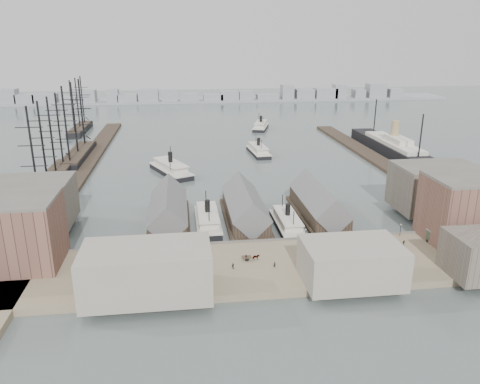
{
  "coord_description": "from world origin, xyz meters",
  "views": [
    {
      "loc": [
        -20.83,
        -132.22,
        60.2
      ],
      "look_at": [
        0.0,
        30.0,
        6.0
      ],
      "focal_mm": 35.0,
      "sensor_mm": 36.0,
      "label": 1
    }
  ],
  "objects": [
    {
      "name": "ferry_shed_west",
      "position": [
        -26.0,
        16.88,
        4.64
      ],
      "size": [
        14.0,
        42.0,
        12.6
      ],
      "color": "#2D231C",
      "rests_on": "ground"
    },
    {
      "name": "sailing_ship_near",
      "position": [
        -76.49,
        69.0,
        2.68
      ],
      "size": [
        8.88,
        61.21,
        36.53
      ],
      "color": "black",
      "rests_on": "ground"
    },
    {
      "name": "pedestrian_6",
      "position": [
        22.34,
        -10.94,
        2.8
      ],
      "size": [
        0.96,
        0.98,
        1.6
      ],
      "primitive_type": "imported",
      "rotation": [
        0.0,
        0.0,
        5.38
      ],
      "color": "black",
      "rests_on": "quay"
    },
    {
      "name": "seawall",
      "position": [
        0.0,
        -5.2,
        1.15
      ],
      "size": [
        180.0,
        1.2,
        2.3
      ],
      "primitive_type": "cube",
      "color": "#59544C",
      "rests_on": "ground"
    },
    {
      "name": "sailing_ship_mid",
      "position": [
        -73.8,
        111.71,
        2.81
      ],
      "size": [
        9.56,
        55.23,
        39.3
      ],
      "color": "black",
      "rests_on": "ground"
    },
    {
      "name": "pedestrian_8",
      "position": [
        42.95,
        -13.77,
        2.85
      ],
      "size": [
        1.05,
        0.56,
        1.7
      ],
      "primitive_type": "imported",
      "rotation": [
        0.0,
        0.0,
        0.15
      ],
      "color": "black",
      "rests_on": "quay"
    },
    {
      "name": "pedestrian_5",
      "position": [
        2.54,
        -22.71,
        2.85
      ],
      "size": [
        0.75,
        0.66,
        1.7
      ],
      "primitive_type": "imported",
      "rotation": [
        0.0,
        0.0,
        0.39
      ],
      "color": "black",
      "rests_on": "quay"
    },
    {
      "name": "ferry_shed_center",
      "position": [
        0.0,
        16.88,
        4.64
      ],
      "size": [
        14.0,
        42.0,
        12.6
      ],
      "color": "#2D231C",
      "rests_on": "ground"
    },
    {
      "name": "lamp_post_far_w",
      "position": [
        -45.0,
        -7.0,
        4.71
      ],
      "size": [
        0.44,
        0.44,
        3.92
      ],
      "color": "black",
      "rests_on": "quay"
    },
    {
      "name": "ferry_docked_west",
      "position": [
        -13.0,
        13.84,
        2.24
      ],
      "size": [
        8.01,
        26.71,
        9.54
      ],
      "color": "black",
      "rests_on": "ground"
    },
    {
      "name": "ground",
      "position": [
        0.0,
        0.0,
        0.0
      ],
      "size": [
        900.0,
        900.0,
        0.0
      ],
      "primitive_type": "plane",
      "color": "#4A5554",
      "rests_on": "ground"
    },
    {
      "name": "lamp_post_near_e",
      "position": [
        15.0,
        -7.0,
        4.71
      ],
      "size": [
        0.44,
        0.44,
        3.92
      ],
      "color": "black",
      "rests_on": "quay"
    },
    {
      "name": "horse_cart_center",
      "position": [
        -2.48,
        -17.45,
        2.8
      ],
      "size": [
        4.83,
        1.51,
        1.57
      ],
      "rotation": [
        0.0,
        0.0,
        1.57
      ],
      "color": "black",
      "rests_on": "quay"
    },
    {
      "name": "horse_cart_right",
      "position": [
        25.87,
        -19.25,
        2.81
      ],
      "size": [
        4.84,
        2.98,
        1.61
      ],
      "rotation": [
        0.0,
        0.0,
        1.23
      ],
      "color": "black",
      "rests_on": "quay"
    },
    {
      "name": "pedestrian_0",
      "position": [
        -49.98,
        -14.69,
        2.88
      ],
      "size": [
        0.68,
        0.53,
        1.76
      ],
      "primitive_type": "imported",
      "rotation": [
        0.0,
        0.0,
        0.09
      ],
      "color": "black",
      "rests_on": "quay"
    },
    {
      "name": "ferry_shed_east",
      "position": [
        26.0,
        16.88,
        4.64
      ],
      "size": [
        14.0,
        42.0,
        12.6
      ],
      "color": "#2D231C",
      "rests_on": "ground"
    },
    {
      "name": "pedestrian_2",
      "position": [
        -26.19,
        -8.36,
        2.88
      ],
      "size": [
        1.29,
        1.25,
        1.77
      ],
      "primitive_type": "imported",
      "rotation": [
        0.0,
        0.0,
        3.86
      ],
      "color": "black",
      "rests_on": "quay"
    },
    {
      "name": "warehouse_east_back",
      "position": [
        68.0,
        15.0,
        9.5
      ],
      "size": [
        28.0,
        20.0,
        15.0
      ],
      "primitive_type": "cube",
      "color": "#60564C",
      "rests_on": "east_land"
    },
    {
      "name": "street_bldg_west",
      "position": [
        -30.0,
        -32.0,
        8.0
      ],
      "size": [
        30.0,
        16.0,
        12.0
      ],
      "primitive_type": "cube",
      "color": "gray",
      "rests_on": "quay"
    },
    {
      "name": "warehouse_east_front",
      "position": [
        66.0,
        -12.0,
        11.5
      ],
      "size": [
        30.0,
        18.0,
        19.0
      ],
      "primitive_type": "cube",
      "color": "brown",
      "rests_on": "east_land"
    },
    {
      "name": "pedestrian_1",
      "position": [
        -40.95,
        -16.05,
        2.89
      ],
      "size": [
        0.68,
        0.87,
        1.78
      ],
      "primitive_type": "imported",
      "rotation": [
        0.0,
        0.0,
        4.7
      ],
      "color": "black",
      "rests_on": "quay"
    },
    {
      "name": "ferry_open_far",
      "position": [
        34.09,
        183.16,
        2.29
      ],
      "size": [
        15.89,
        28.57,
        9.77
      ],
      "rotation": [
        0.0,
        0.0,
        -0.3
      ],
      "color": "black",
      "rests_on": "ground"
    },
    {
      "name": "ferry_docked_east",
      "position": [
        13.0,
        8.14,
        2.12
      ],
      "size": [
        7.59,
        25.32,
        9.04
      ],
      "color": "black",
      "rests_on": "ground"
    },
    {
      "name": "ferry_open_mid",
      "position": [
        20.48,
        111.3,
        2.24
      ],
      "size": [
        10.05,
        27.25,
        9.54
      ],
      "rotation": [
        0.0,
        0.0,
        0.08
      ],
      "color": "black",
      "rests_on": "ground"
    },
    {
      "name": "far_shore",
      "position": [
        -2.07,
        334.14,
        3.91
      ],
      "size": [
        500.0,
        40.0,
        15.72
      ],
      "color": "gray",
      "rests_on": "ground"
    },
    {
      "name": "ocean_steamer",
      "position": [
        92.0,
        100.37,
        3.97
      ],
      "size": [
        12.64,
        92.35,
        18.47
      ],
      "color": "black",
      "rests_on": "ground"
    },
    {
      "name": "pedestrian_3",
      "position": [
        -8.51,
        -21.9,
        2.83
      ],
      "size": [
        0.97,
        0.99,
        1.66
      ],
      "primitive_type": "imported",
      "rotation": [
        0.0,
        0.0,
        0.81
      ],
      "color": "black",
      "rests_on": "quay"
    },
    {
      "name": "quay",
      "position": [
        0.0,
        -20.0,
        1.0
      ],
      "size": [
        180.0,
        30.0,
        2.0
      ],
      "primitive_type": "cube",
      "color": "#7C6E53",
      "rests_on": "ground"
    },
    {
      "name": "east_wharf",
      "position": [
        78.0,
        90.0,
        0.8
      ],
      "size": [
        10.0,
        180.0,
        1.6
      ],
      "primitive_type": "cube",
      "color": "#2D231C",
      "rests_on": "ground"
    },
    {
      "name": "street_bldg_center",
      "position": [
        20.0,
        -32.0,
        7.0
      ],
      "size": [
        24.0,
        16.0,
        10.0
      ],
      "primitive_type": "cube",
      "color": "gray",
      "rests_on": "quay"
    },
    {
      "name": "pedestrian_7",
      "position": [
        29.82,
        -24.46,
        2.79
      ],
      "size": [
        0.88,
        1.15,
        1.57
      ],
      "primitive_type": "imported",
      "rotation": [
        0.0,
        0.0,
        1.25
      ],
      "color": "black",
      "rests_on": "quay"
    },
    {
      "name": "west_wharf",
      "position": [
        -68.0,
        100.0,
        0.8
      ],
      "size": [
        10.0,
        220.0,
        1.6
      ],
      "primitive_type": "cube",
      "color": "#2D231C",
      "rests_on": "ground"
    },
    {
      "name": "tram",
      "position": [
        52.94,
        -16.85,
        4.05
      ],
      "size": [
        4.69,
        11.58,
        4.0
      ],
      "rotation": [
        0.0,
        0.0,
        0.16
      ],
      "color": "black",
      "rests_on": "quay"
    },
    {
      "name": "sailing_ship_far",
      "position": [
        -87.36,
        188.19,
        2.56
      ],
      "size": [
        8.61,
        47.83,
        35.39
      ],
      "color": "black",
      "rests_on": "ground"
    },
    {
      "name": "lamp_post_near_w",
      "position": [
        -15.0,
        -7.0,
        4.71
      ],
      "size": [
        0.44,
        0.44,
        3.92
      ],
      "color": "black",
      "rests_on": "quay"
    },
    {
      "name": "pedestrian_4",
      "position": [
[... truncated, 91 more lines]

